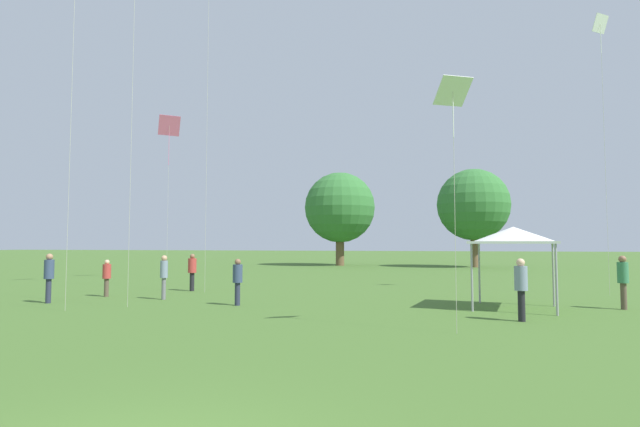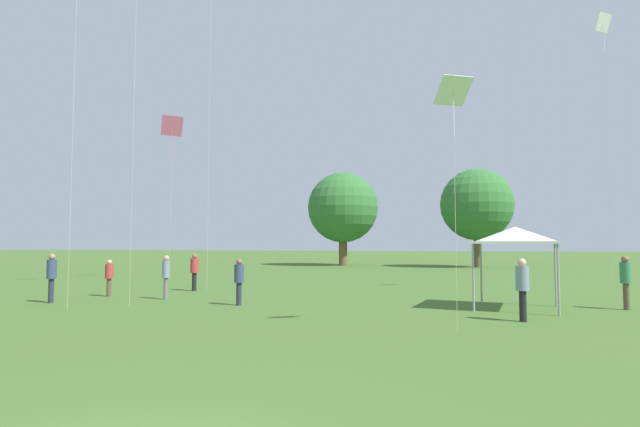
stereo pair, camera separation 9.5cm
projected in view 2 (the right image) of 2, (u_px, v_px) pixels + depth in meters
person_standing_0 at (522, 284)px, 14.14m from camera, size 0.38×0.38×1.78m
person_standing_1 at (239, 278)px, 17.86m from camera, size 0.36×0.36×1.66m
person_standing_2 at (626, 277)px, 16.66m from camera, size 0.48×0.48×1.80m
person_standing_3 at (52, 273)px, 18.61m from camera, size 0.49×0.49×1.83m
person_standing_4 at (109, 275)px, 20.89m from camera, size 0.40×0.40×1.53m
person_standing_5 at (166, 272)px, 19.79m from camera, size 0.31×0.31×1.74m
person_standing_6 at (194, 269)px, 23.37m from camera, size 0.51×0.51×1.73m
canopy_tent at (515, 236)px, 16.97m from camera, size 3.19×3.19×2.78m
kite_1 at (453, 97)px, 12.50m from camera, size 1.01×0.92×6.33m
kite_2 at (604, 37)px, 21.90m from camera, size 0.79×0.71×12.30m
kite_3 at (172, 129)px, 30.97m from camera, size 1.37×1.28×10.09m
distant_tree_0 at (343, 208)px, 50.81m from camera, size 7.15×7.15×9.48m
distant_tree_1 at (477, 205)px, 46.88m from camera, size 6.75×6.75×9.27m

